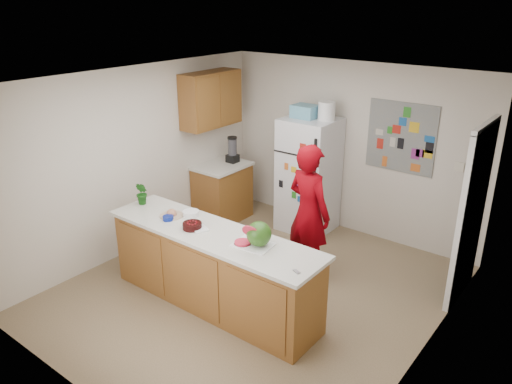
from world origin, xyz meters
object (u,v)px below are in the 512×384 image
Objects in this scene: person at (309,213)px; cherry_bowl at (192,226)px; refrigerator at (309,175)px; watermelon at (259,234)px.

cherry_bowl is at bearing 72.78° from person.
person reaches higher than cherry_bowl.
person reaches higher than refrigerator.
person is (0.75, -1.19, 0.01)m from refrigerator.
refrigerator is 2.45m from cherry_bowl.
watermelon is 1.22× the size of cherry_bowl.
refrigerator reaches higher than watermelon.
cherry_bowl is (-0.84, -0.12, -0.11)m from watermelon.
watermelon is (0.86, -2.33, 0.21)m from refrigerator.
cherry_bowl is at bearing -89.43° from refrigerator.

